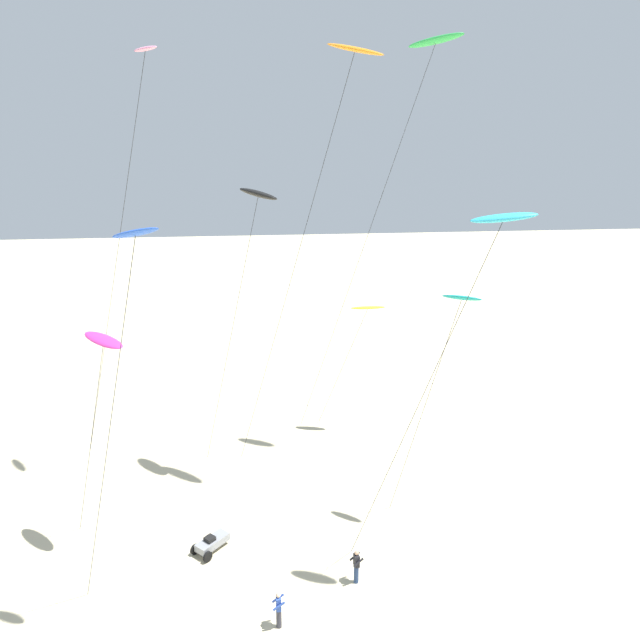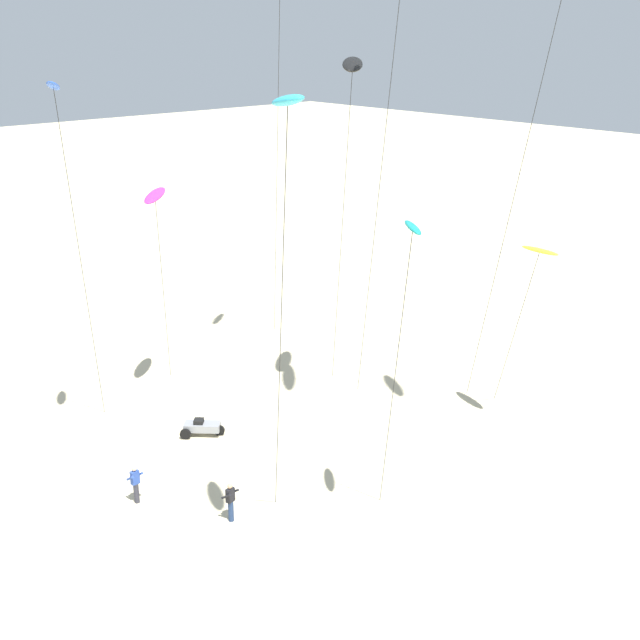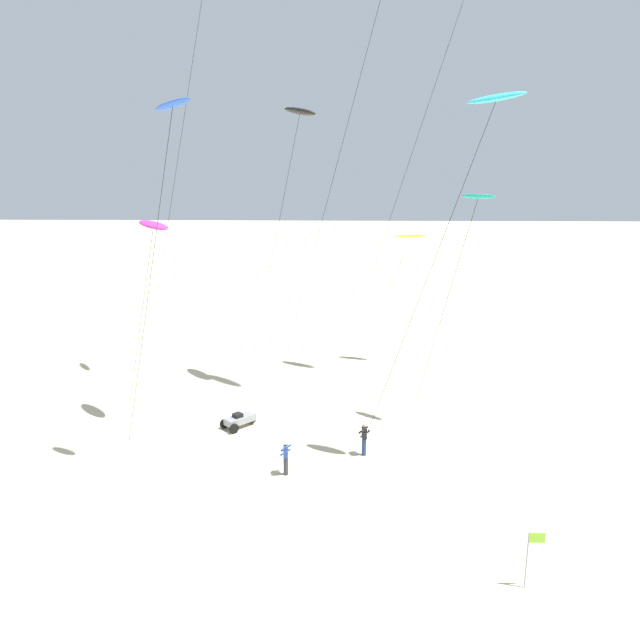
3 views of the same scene
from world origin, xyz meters
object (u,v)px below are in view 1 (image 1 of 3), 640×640
at_px(kite_orange, 353,56).
at_px(beach_buggy, 212,543).
at_px(kite_black, 258,196).
at_px(kite_yellow, 367,309).
at_px(kite_blue, 134,246).
at_px(kite_teal, 460,303).
at_px(kite_magenta, 103,341).
at_px(kite_green, 434,46).
at_px(kite_cyan, 501,223).
at_px(kite_flyer_middle, 356,566).
at_px(kite_pink, 143,65).
at_px(kite_flyer_nearest, 279,609).

height_order(kite_orange, beach_buggy, kite_orange).
bearing_deg(kite_black, kite_yellow, 32.84).
relative_size(kite_blue, kite_orange, 0.68).
distance_m(kite_black, kite_teal, 12.04).
bearing_deg(kite_orange, kite_magenta, -161.26).
bearing_deg(kite_black, kite_magenta, -140.76).
height_order(kite_green, beach_buggy, kite_green).
bearing_deg(beach_buggy, kite_black, 66.84).
bearing_deg(kite_cyan, kite_orange, 113.08).
relative_size(kite_magenta, kite_black, 0.64).
relative_size(kite_blue, kite_yellow, 1.79).
xyz_separation_m(kite_flyer_middle, beach_buggy, (-6.57, 3.12, -0.46)).
bearing_deg(kite_blue, kite_flyer_middle, 10.88).
relative_size(kite_pink, kite_flyer_middle, 14.34).
bearing_deg(kite_black, kite_green, 8.74).
relative_size(kite_yellow, kite_flyer_nearest, 5.51).
bearing_deg(beach_buggy, kite_green, 33.26).
relative_size(kite_black, kite_flyer_middle, 10.29).
bearing_deg(kite_yellow, kite_green, -49.49).
relative_size(kite_black, kite_flyer_nearest, 10.29).
relative_size(kite_yellow, kite_pink, 0.38).
bearing_deg(kite_black, kite_cyan, -51.95).
bearing_deg(beach_buggy, kite_yellow, 48.67).
bearing_deg(kite_cyan, kite_yellow, 95.28).
relative_size(kite_magenta, kite_blue, 0.67).
bearing_deg(kite_orange, kite_flyer_middle, -97.57).
xyz_separation_m(kite_cyan, kite_pink, (-14.14, 11.75, 6.82)).
distance_m(kite_teal, kite_pink, 19.68).
bearing_deg(kite_teal, kite_flyer_middle, -146.22).
bearing_deg(kite_green, kite_flyer_middle, -118.35).
xyz_separation_m(kite_magenta, kite_pink, (1.71, 6.64, 12.37)).
height_order(kite_cyan, kite_green, kite_green).
relative_size(kite_black, kite_teal, 1.38).
xyz_separation_m(kite_cyan, kite_green, (1.22, 12.53, 8.20)).
height_order(kite_black, kite_green, kite_green).
xyz_separation_m(kite_orange, kite_cyan, (3.91, -9.16, -7.07)).
bearing_deg(kite_magenta, kite_pink, 75.57).
bearing_deg(kite_flyer_nearest, kite_orange, 65.19).
height_order(kite_magenta, kite_green, kite_green).
bearing_deg(kite_blue, kite_pink, 94.67).
bearing_deg(kite_black, kite_pink, 172.37).
bearing_deg(kite_flyer_nearest, kite_yellow, 66.73).
bearing_deg(beach_buggy, kite_orange, 33.25).
bearing_deg(kite_black, kite_orange, -21.43).
bearing_deg(kite_green, kite_pink, -177.11).
bearing_deg(kite_teal, kite_black, 145.53).
bearing_deg(kite_magenta, kite_teal, -1.35).
bearing_deg(kite_black, kite_flyer_middle, -70.00).
relative_size(kite_magenta, beach_buggy, 5.77).
relative_size(kite_magenta, kite_pink, 0.46).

